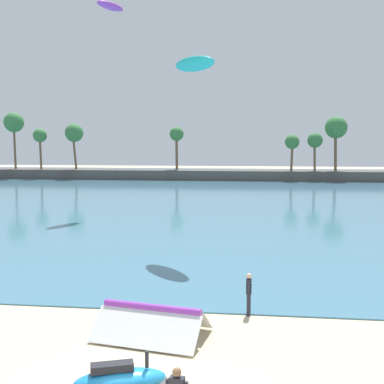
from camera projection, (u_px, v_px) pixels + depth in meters
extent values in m
cube|color=teal|center=(231.00, 187.00, 73.10)|extent=(220.00, 109.32, 0.06)
cube|color=#514C47|center=(234.00, 175.00, 87.49)|extent=(102.85, 6.00, 1.80)
cylinder|color=brown|center=(177.00, 152.00, 89.51)|extent=(0.49, 0.84, 6.59)
sphere|color=#38753D|center=(177.00, 134.00, 89.18)|extent=(2.63, 2.63, 2.63)
cylinder|color=brown|center=(75.00, 151.00, 89.89)|extent=(0.79, 0.81, 6.81)
sphere|color=#38753D|center=(74.00, 133.00, 89.55)|extent=(3.39, 3.39, 3.39)
cylinder|color=brown|center=(335.00, 149.00, 85.04)|extent=(0.73, 0.65, 7.66)
sphere|color=#38753D|center=(336.00, 127.00, 84.66)|extent=(3.89, 3.89, 3.89)
cylinder|color=brown|center=(41.00, 152.00, 90.23)|extent=(0.52, 0.42, 6.32)
sphere|color=#38753D|center=(40.00, 135.00, 89.91)|extent=(2.56, 2.56, 2.56)
cylinder|color=brown|center=(315.00, 156.00, 84.88)|extent=(0.59, 0.61, 5.41)
sphere|color=#38753D|center=(315.00, 140.00, 84.61)|extent=(2.67, 2.67, 2.67)
cylinder|color=brown|center=(15.00, 146.00, 91.26)|extent=(0.44, 0.56, 8.80)
sphere|color=#38753D|center=(14.00, 122.00, 90.81)|extent=(3.73, 3.73, 3.73)
cylinder|color=brown|center=(292.00, 156.00, 84.75)|extent=(0.55, 0.50, 5.13)
sphere|color=#38753D|center=(292.00, 142.00, 84.50)|extent=(2.53, 2.53, 2.53)
cube|color=white|center=(145.00, 329.00, 16.03)|extent=(3.87, 1.79, 0.92)
cube|color=white|center=(159.00, 316.00, 17.27)|extent=(3.87, 1.79, 0.92)
cylinder|color=purple|center=(152.00, 308.00, 16.60)|extent=(3.53, 0.89, 0.26)
ellipsoid|color=#1E84C6|center=(120.00, 380.00, 12.49)|extent=(2.54, 1.58, 0.56)
cube|color=black|center=(112.00, 367.00, 12.41)|extent=(1.16, 0.70, 0.20)
cylinder|color=black|center=(147.00, 359.00, 12.59)|extent=(0.10, 0.10, 0.44)
sphere|color=brown|center=(177.00, 372.00, 10.83)|extent=(0.21, 0.21, 0.21)
cylinder|color=#23232D|center=(249.00, 305.00, 18.69)|extent=(0.15, 0.15, 0.86)
cylinder|color=#23232D|center=(249.00, 303.00, 18.90)|extent=(0.15, 0.15, 0.86)
cube|color=#23232D|center=(249.00, 286.00, 18.72)|extent=(0.22, 0.35, 0.58)
sphere|color=beige|center=(249.00, 276.00, 18.68)|extent=(0.21, 0.21, 0.21)
cylinder|color=#23232D|center=(249.00, 289.00, 18.50)|extent=(0.09, 0.09, 0.50)
cylinder|color=#23232D|center=(249.00, 285.00, 18.95)|extent=(0.09, 0.09, 0.50)
ellipsoid|color=purple|center=(110.00, 6.00, 46.06)|extent=(2.58, 3.80, 0.65)
ellipsoid|color=#1EADB2|center=(194.00, 64.00, 28.97)|extent=(3.57, 3.89, 1.03)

